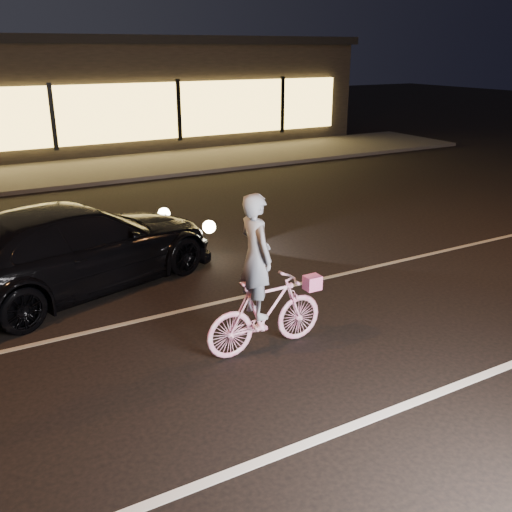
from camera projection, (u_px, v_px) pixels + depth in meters
ground at (295, 357)px, 7.36m from camera, size 90.00×90.00×0.00m
lane_stripe_near at (372, 419)px, 6.13m from camera, size 60.00×0.12×0.01m
lane_stripe_far at (226, 301)px, 8.99m from camera, size 60.00×0.10×0.01m
sidewalk at (70, 173)px, 17.97m from camera, size 30.00×4.00×0.12m
storefront at (30, 92)px, 22.14m from camera, size 25.40×8.42×4.20m
cyclist at (263, 297)px, 7.30m from camera, size 1.69×0.58×2.13m
sedan at (76, 247)px, 9.26m from camera, size 5.29×3.44×1.42m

